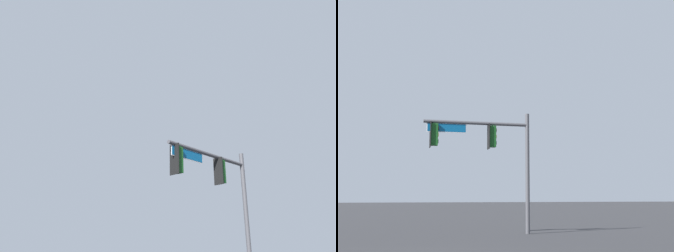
% 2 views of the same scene
% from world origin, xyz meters
% --- Properties ---
extents(signal_pole_near, '(5.45, 1.20, 6.20)m').
position_xyz_m(signal_pole_near, '(-5.99, -9.16, 4.43)').
color(signal_pole_near, '#47474C').
rests_on(signal_pole_near, ground_plane).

